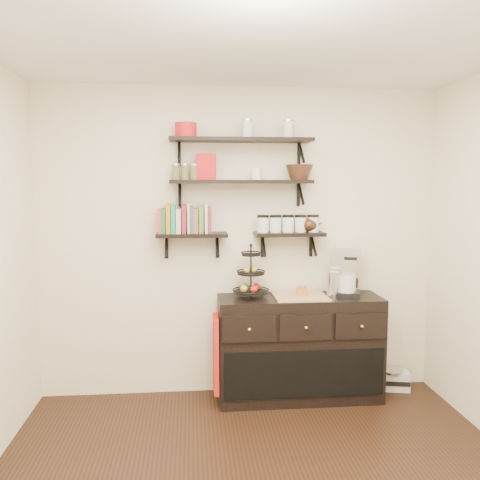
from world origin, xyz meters
name	(u,v)px	position (x,y,z in m)	size (l,w,h in m)	color
ceiling	(272,21)	(0.00, 0.00, 2.70)	(3.50, 3.50, 0.02)	white
back_wall	(240,242)	(0.00, 1.75, 1.35)	(3.50, 0.02, 2.70)	white
shelf_top	(241,140)	(0.00, 1.62, 2.23)	(1.20, 0.27, 0.23)	black
shelf_mid	(241,182)	(0.00, 1.62, 1.88)	(1.20, 0.27, 0.23)	black
shelf_low_left	(192,236)	(-0.42, 1.63, 1.43)	(0.60, 0.25, 0.23)	black
shelf_low_right	(289,235)	(0.42, 1.63, 1.43)	(0.60, 0.25, 0.23)	black
cookbooks	(186,220)	(-0.47, 1.63, 1.57)	(0.43, 0.15, 0.26)	#D92C4A
glass_canisters	(288,225)	(0.41, 1.63, 1.51)	(0.54, 0.10, 0.13)	silver
sideboard	(299,347)	(0.50, 1.51, 0.45)	(1.40, 0.50, 0.92)	black
fruit_stand	(251,280)	(0.08, 1.52, 1.05)	(0.30, 0.30, 0.44)	black
candle	(302,291)	(0.51, 1.51, 0.96)	(0.08, 0.08, 0.08)	#A65F26
coffee_maker	(345,272)	(0.90, 1.54, 1.11)	(0.29, 0.29, 0.43)	black
thermal_carafe	(333,284)	(0.78, 1.49, 1.01)	(0.11, 0.11, 0.22)	silver
apron	(216,354)	(-0.23, 1.41, 0.46)	(0.04, 0.27, 0.64)	#9D1210
radio	(391,379)	(1.38, 1.61, 0.09)	(0.34, 0.25, 0.19)	silver
recipe_box	(206,167)	(-0.30, 1.61, 2.01)	(0.16, 0.06, 0.22)	red
walnut_bowl	(299,172)	(0.50, 1.61, 1.96)	(0.24, 0.24, 0.13)	black
ramekins	(256,174)	(0.13, 1.61, 1.95)	(0.09, 0.09, 0.10)	white
teapot	(309,224)	(0.60, 1.63, 1.52)	(0.19, 0.14, 0.14)	black
red_pot	(186,130)	(-0.46, 1.61, 2.31)	(0.18, 0.18, 0.12)	red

